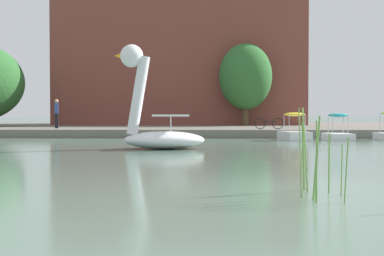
{
  "coord_description": "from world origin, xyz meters",
  "views": [
    {
      "loc": [
        -1.12,
        -8.8,
        1.33
      ],
      "look_at": [
        -1.77,
        13.56,
        0.73
      ],
      "focal_mm": 46.65,
      "sensor_mm": 36.0,
      "label": 1
    }
  ],
  "objects": [
    {
      "name": "ground_plane",
      "position": [
        0.0,
        0.0,
        0.0
      ],
      "size": [
        561.39,
        561.39,
        0.0
      ],
      "primitive_type": "plane",
      "color": "#567060"
    },
    {
      "name": "shore_bank_far",
      "position": [
        0.0,
        31.77,
        0.24
      ],
      "size": [
        129.42,
        25.42,
        0.48
      ],
      "primitive_type": "cube",
      "color": "#6B665B",
      "rests_on": "ground_plane"
    },
    {
      "name": "swan_boat",
      "position": [
        -3.07,
        10.47,
        1.06
      ],
      "size": [
        3.56,
        2.0,
        4.04
      ],
      "color": "white",
      "rests_on": "ground_plane"
    },
    {
      "name": "pedal_boat_yellow",
      "position": [
        3.45,
        17.2,
        0.41
      ],
      "size": [
        1.52,
        2.3,
        1.45
      ],
      "color": "white",
      "rests_on": "ground_plane"
    },
    {
      "name": "pedal_boat_teal",
      "position": [
        5.73,
        17.35,
        0.39
      ],
      "size": [
        1.26,
        2.12,
        1.4
      ],
      "color": "white",
      "rests_on": "ground_plane"
    },
    {
      "name": "tree_broadleaf_behind_dock",
      "position": [
        1.88,
        29.73,
        4.25
      ],
      "size": [
        5.47,
        5.46,
        6.34
      ],
      "color": "#4C3823",
      "rests_on": "shore_bank_far"
    },
    {
      "name": "person_on_path",
      "position": [
        -10.53,
        22.18,
        1.44
      ],
      "size": [
        0.27,
        0.27,
        1.82
      ],
      "color": "black",
      "rests_on": "shore_bank_far"
    },
    {
      "name": "bicycle_parked",
      "position": [
        2.56,
        20.69,
        0.82
      ],
      "size": [
        1.67,
        0.38,
        0.68
      ],
      "color": "black",
      "rests_on": "shore_bank_far"
    },
    {
      "name": "apartment_block",
      "position": [
        -3.4,
        35.36,
        5.48
      ],
      "size": [
        20.67,
        9.51,
        10.0
      ],
      "primitive_type": "cube",
      "rotation": [
        0.0,
        0.0,
        0.01
      ],
      "color": "brown",
      "rests_on": "shore_bank_far"
    },
    {
      "name": "reed_clump_foreground",
      "position": [
        1.53,
        -0.76,
        0.62
      ],
      "size": [
        3.34,
        1.5,
        1.52
      ],
      "color": "#669942",
      "rests_on": "ground_plane"
    }
  ]
}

